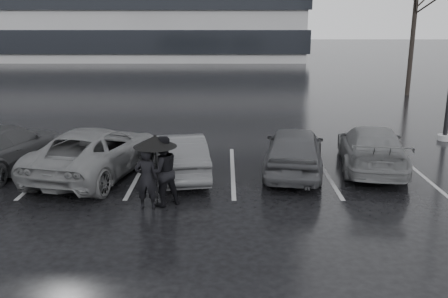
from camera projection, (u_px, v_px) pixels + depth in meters
name	position (u px, v px, depth m)	size (l,w,h in m)	color
ground	(211.00, 201.00, 12.75)	(160.00, 160.00, 0.00)	black
car_main	(294.00, 150.00, 14.83)	(1.68, 4.18, 1.42)	black
car_west_a	(180.00, 155.00, 14.58)	(1.34, 3.83, 1.26)	#2B2B2E
car_west_b	(95.00, 151.00, 14.67)	(2.36, 5.12, 1.42)	#48484A
car_west_c	(2.00, 148.00, 15.07)	(1.98, 4.87, 1.41)	black
car_east	(372.00, 148.00, 15.26)	(1.85, 4.55, 1.32)	#48484A
pedestrian_left	(146.00, 179.00, 12.06)	(0.56, 0.37, 1.53)	black
pedestrian_right	(162.00, 171.00, 12.27)	(0.86, 0.67, 1.77)	black
umbrella	(155.00, 141.00, 12.07)	(1.06, 1.06, 1.80)	black
stall_stripes	(187.00, 171.00, 15.17)	(19.72, 5.00, 0.00)	#98989A
tree_north	(414.00, 20.00, 28.00)	(0.26, 0.26, 8.50)	black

